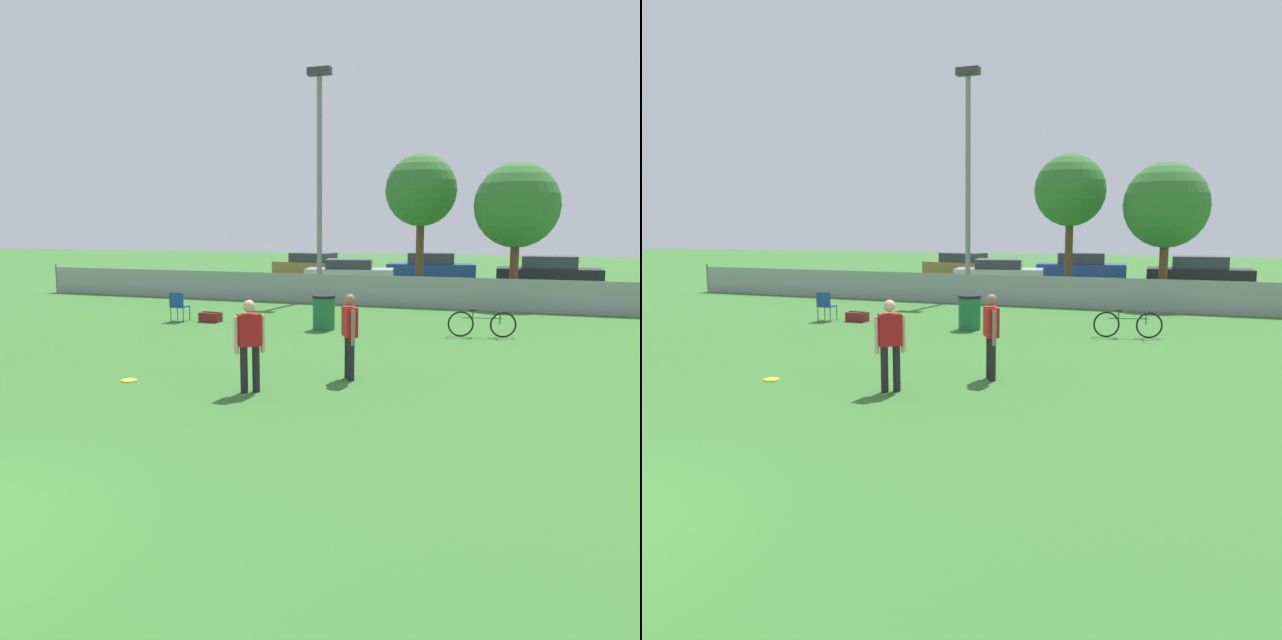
{
  "view_description": "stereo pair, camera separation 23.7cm",
  "coord_description": "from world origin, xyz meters",
  "views": [
    {
      "loc": [
        5.57,
        -3.7,
        2.84
      ],
      "look_at": [
        1.7,
        7.51,
        1.05
      ],
      "focal_mm": 35.0,
      "sensor_mm": 36.0,
      "label": 1
    },
    {
      "loc": [
        5.79,
        -3.62,
        2.84
      ],
      "look_at": [
        1.7,
        7.51,
        1.05
      ],
      "focal_mm": 35.0,
      "sensor_mm": 36.0,
      "label": 2
    }
  ],
  "objects": [
    {
      "name": "folding_chair_sideline",
      "position": [
        -4.49,
        12.43,
        0.51
      ],
      "size": [
        0.49,
        0.49,
        0.88
      ],
      "rotation": [
        0.0,
        0.0,
        3.2
      ],
      "color": "#333338",
      "rests_on": "ground_plane"
    },
    {
      "name": "tree_far_right",
      "position": [
        4.82,
        20.5,
        3.58
      ],
      "size": [
        3.09,
        3.09,
        5.14
      ],
      "color": "brown",
      "rests_on": "ground_plane"
    },
    {
      "name": "gear_bag_sideline",
      "position": [
        -3.56,
        12.68,
        0.14
      ],
      "size": [
        0.63,
        0.35,
        0.31
      ],
      "color": "maroon",
      "rests_on": "ground_plane"
    },
    {
      "name": "player_defender_red",
      "position": [
        1.02,
        5.79,
        0.92
      ],
      "size": [
        0.44,
        0.42,
        1.6
      ],
      "rotation": [
        0.0,
        0.0,
        0.7
      ],
      "color": "black",
      "rests_on": "ground_plane"
    },
    {
      "name": "parked_car_dark",
      "position": [
        6.14,
        26.57,
        0.73
      ],
      "size": [
        4.6,
        2.03,
        1.51
      ],
      "rotation": [
        0.0,
        0.0,
        0.04
      ],
      "color": "black",
      "rests_on": "ground_plane"
    },
    {
      "name": "player_thrower_red",
      "position": [
        2.37,
        7.24,
        0.92
      ],
      "size": [
        0.39,
        0.48,
        1.6
      ],
      "rotation": [
        0.0,
        0.0,
        -1.02
      ],
      "color": "black",
      "rests_on": "ground_plane"
    },
    {
      "name": "parked_car_silver",
      "position": [
        -2.95,
        25.36,
        0.63
      ],
      "size": [
        4.5,
        2.65,
        1.27
      ],
      "rotation": [
        0.0,
        0.0,
        0.2
      ],
      "color": "black",
      "rests_on": "ground_plane"
    },
    {
      "name": "fence_backline",
      "position": [
        0.0,
        18.0,
        0.55
      ],
      "size": [
        28.05,
        0.07,
        1.21
      ],
      "color": "gray",
      "rests_on": "ground_plane"
    },
    {
      "name": "frisbee_disc",
      "position": [
        -1.44,
        5.76,
        0.01
      ],
      "size": [
        0.29,
        0.29,
        0.03
      ],
      "color": "yellow",
      "rests_on": "ground_plane"
    },
    {
      "name": "tree_near_pole",
      "position": [
        1.05,
        21.89,
        4.24
      ],
      "size": [
        2.88,
        2.88,
        5.72
      ],
      "color": "brown",
      "rests_on": "ground_plane"
    },
    {
      "name": "light_pole",
      "position": [
        -2.46,
        19.48,
        5.14
      ],
      "size": [
        0.9,
        0.36,
        8.74
      ],
      "color": "gray",
      "rests_on": "ground_plane"
    },
    {
      "name": "trash_bin",
      "position": [
        0.09,
        12.47,
        0.48
      ],
      "size": [
        0.64,
        0.64,
        0.96
      ],
      "color": "#1E6638",
      "rests_on": "ground_plane"
    },
    {
      "name": "parked_car_blue",
      "position": [
        0.48,
        28.58,
        0.71
      ],
      "size": [
        4.64,
        2.2,
        1.49
      ],
      "rotation": [
        0.0,
        0.0,
        0.13
      ],
      "color": "black",
      "rests_on": "ground_plane"
    },
    {
      "name": "bicycle_sideline",
      "position": [
        4.34,
        12.65,
        0.35
      ],
      "size": [
        1.71,
        0.52,
        0.72
      ],
      "rotation": [
        0.0,
        0.0,
        0.21
      ],
      "color": "black",
      "rests_on": "ground_plane"
    },
    {
      "name": "parked_car_tan",
      "position": [
        -6.26,
        29.34,
        0.66
      ],
      "size": [
        4.73,
        2.59,
        1.36
      ],
      "rotation": [
        0.0,
        0.0,
        -0.21
      ],
      "color": "black",
      "rests_on": "ground_plane"
    }
  ]
}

